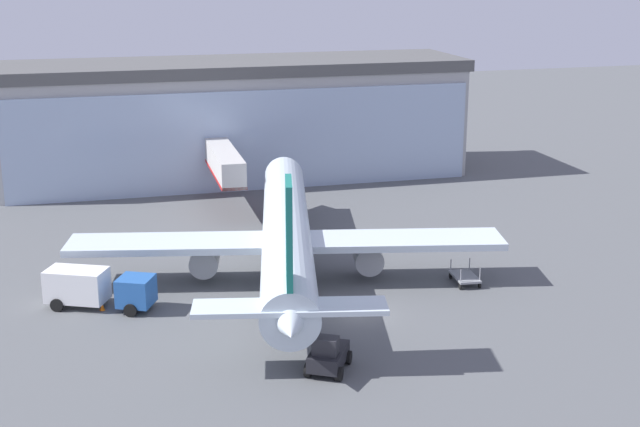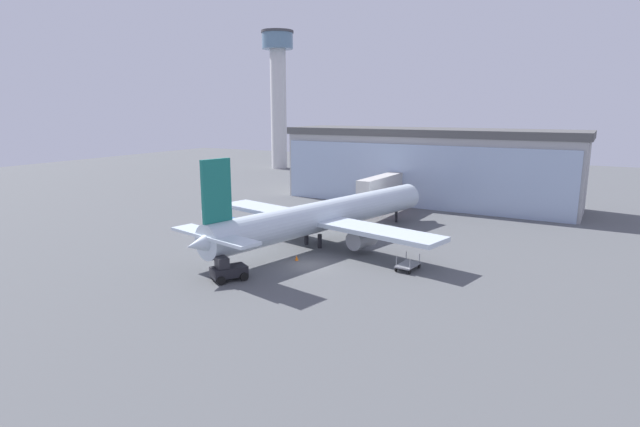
% 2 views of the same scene
% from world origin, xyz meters
% --- Properties ---
extents(ground, '(240.00, 240.00, 0.00)m').
position_xyz_m(ground, '(0.00, 0.00, 0.00)').
color(ground, '#545659').
extents(terminal_building, '(49.40, 14.35, 12.53)m').
position_xyz_m(terminal_building, '(-0.00, 40.78, 6.26)').
color(terminal_building, '#A2A2A2').
rests_on(terminal_building, ground).
extents(jet_bridge, '(2.91, 14.94, 5.66)m').
position_xyz_m(jet_bridge, '(-3.53, 29.58, 4.29)').
color(jet_bridge, beige).
rests_on(jet_bridge, ground).
extents(airplane, '(31.62, 38.30, 11.12)m').
position_xyz_m(airplane, '(-2.70, 8.38, 3.30)').
color(airplane, silver).
rests_on(airplane, ground).
extents(catering_truck, '(7.51, 5.23, 2.65)m').
position_xyz_m(catering_truck, '(-16.58, 5.97, 1.47)').
color(catering_truck, '#2659A5').
rests_on(catering_truck, ground).
extents(baggage_cart, '(1.89, 2.96, 1.50)m').
position_xyz_m(baggage_cart, '(9.38, 3.25, 0.50)').
color(baggage_cart, gray).
rests_on(baggage_cart, ground).
extents(pushback_tug, '(3.41, 3.71, 2.30)m').
position_xyz_m(pushback_tug, '(-4.37, -7.68, 0.97)').
color(pushback_tug, black).
rests_on(pushback_tug, ground).
extents(safety_cone_nose, '(0.36, 0.36, 0.55)m').
position_xyz_m(safety_cone_nose, '(-1.97, 0.71, 0.28)').
color(safety_cone_nose, orange).
rests_on(safety_cone_nose, ground).
extents(safety_cone_wingtip, '(0.36, 0.36, 0.55)m').
position_xyz_m(safety_cone_wingtip, '(-16.27, 5.39, 0.28)').
color(safety_cone_wingtip, orange).
rests_on(safety_cone_wingtip, ground).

